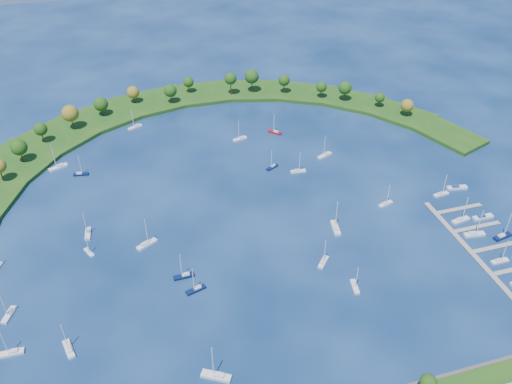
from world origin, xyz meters
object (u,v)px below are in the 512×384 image
object	(u,v)px
moored_boat_6	(69,349)
moored_boat_15	(81,174)
moored_boat_0	(88,233)
moored_boat_3	(323,261)
moored_boat_4	(89,252)
docked_boat_11	(457,187)
harbor_tower	(171,94)
moored_boat_8	(386,203)
moored_boat_2	(58,167)
moored_boat_10	(336,227)
moored_boat_16	(196,289)
dock_system	(497,260)
moored_boat_20	(355,286)
docked_boat_9	(483,217)
moored_boat_21	(272,167)
moored_boat_18	(184,275)
moored_boat_19	(216,375)
moored_boat_12	(135,127)
docked_boat_8	(461,220)
moored_boat_9	(325,155)
moored_boat_1	(298,171)
moored_boat_5	(275,132)
docked_boat_10	(441,194)
moored_boat_17	(240,138)
moored_boat_13	(147,244)
moored_boat_11	(11,352)
moored_boat_7	(9,314)
docked_boat_4	(500,260)
docked_boat_6	(474,234)
docked_boat_7	(503,236)

from	to	relation	value
moored_boat_6	moored_boat_15	size ratio (longest dim) A/B	1.13
moored_boat_0	moored_boat_3	xyz separation A→B (m)	(88.26, -44.11, -0.02)
moored_boat_4	docked_boat_11	size ratio (longest dim) A/B	0.93
harbor_tower	moored_boat_8	bearing A→B (deg)	-60.30
moored_boat_2	moored_boat_10	distance (m)	140.05
moored_boat_16	docked_boat_11	xyz separation A→B (m)	(130.37, 29.46, -0.18)
dock_system	docked_boat_11	size ratio (longest dim) A/B	8.40
moored_boat_0	moored_boat_20	size ratio (longest dim) A/B	1.08
docked_boat_9	moored_boat_21	bearing A→B (deg)	140.28
moored_boat_0	moored_boat_16	world-z (taller)	moored_boat_0
moored_boat_18	moored_boat_19	world-z (taller)	moored_boat_19
moored_boat_12	docked_boat_9	xyz separation A→B (m)	(136.91, -124.22, -0.21)
dock_system	docked_boat_8	distance (m)	25.48
moored_boat_9	docked_boat_9	world-z (taller)	moored_boat_9
moored_boat_0	moored_boat_1	distance (m)	102.66
moored_boat_0	moored_boat_18	distance (m)	49.85
moored_boat_5	docked_boat_10	size ratio (longest dim) A/B	1.02
moored_boat_3	moored_boat_17	xyz separation A→B (m)	(-6.59, 101.81, 0.01)
moored_boat_0	moored_boat_13	size ratio (longest dim) A/B	0.88
moored_boat_5	moored_boat_11	world-z (taller)	moored_boat_11
moored_boat_11	moored_boat_20	bearing A→B (deg)	178.93
docked_boat_9	docked_boat_10	distance (m)	21.64
moored_boat_3	docked_boat_11	xyz separation A→B (m)	(79.37, 29.17, -0.17)
moored_boat_0	docked_boat_11	distance (m)	168.30
moored_boat_4	moored_boat_19	xyz separation A→B (m)	(36.25, -70.87, 0.14)
moored_boat_6	moored_boat_7	size ratio (longest dim) A/B	1.04
harbor_tower	moored_boat_11	distance (m)	189.19
moored_boat_0	moored_boat_18	size ratio (longest dim) A/B	0.98
dock_system	moored_boat_16	xyz separation A→B (m)	(-117.81, 17.71, 0.54)
moored_boat_13	moored_boat_21	world-z (taller)	moored_boat_13
moored_boat_13	docked_boat_4	xyz separation A→B (m)	(132.51, -49.29, -0.07)
moored_boat_4	docked_boat_9	xyz separation A→B (m)	(165.80, -25.51, -0.14)
moored_boat_18	moored_boat_19	size ratio (longest dim) A/B	0.83
moored_boat_8	moored_boat_15	bearing A→B (deg)	137.37
moored_boat_15	moored_boat_21	size ratio (longest dim) A/B	1.04
moored_boat_12	docked_boat_6	world-z (taller)	docked_boat_6
harbor_tower	dock_system	size ratio (longest dim) A/B	0.05
moored_boat_5	moored_boat_11	xyz separation A→B (m)	(-128.45, -114.33, 0.02)
moored_boat_9	docked_boat_8	world-z (taller)	docked_boat_8
moored_boat_2	docked_boat_11	world-z (taller)	moored_boat_2
docked_boat_7	docked_boat_11	bearing A→B (deg)	77.38
moored_boat_17	harbor_tower	bearing A→B (deg)	-79.17
moored_boat_21	moored_boat_17	bearing A→B (deg)	-103.58
moored_boat_17	docked_boat_9	xyz separation A→B (m)	(84.06, -95.25, -0.20)
moored_boat_17	docked_boat_6	xyz separation A→B (m)	(73.61, -104.18, 0.05)
moored_boat_8	moored_boat_15	xyz separation A→B (m)	(-131.32, 63.61, 0.00)
moored_boat_17	moored_boat_20	distance (m)	118.08
moored_boat_2	moored_boat_4	world-z (taller)	moored_boat_2
moored_boat_4	moored_boat_21	distance (m)	97.77
moored_boat_0	moored_boat_15	size ratio (longest dim) A/B	1.10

